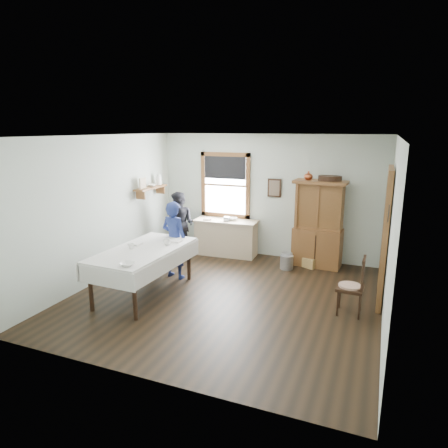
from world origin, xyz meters
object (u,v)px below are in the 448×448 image
Objects in this scene: work_counter at (226,238)px; pail at (287,262)px; woman_blue at (174,243)px; china_hutch at (318,224)px; wicker_basket at (309,262)px; spindle_chair at (350,285)px; figure_dark at (180,226)px; dining_table at (144,271)px.

pail is at bearing -18.23° from work_counter.
work_counter is 1.02× the size of woman_blue.
china_hutch is 1.02m from pail.
wicker_basket is at bearing -129.97° from china_hutch.
spindle_chair is 2.69× the size of wicker_basket.
china_hutch is 6.21× the size of pail.
china_hutch reaches higher than wicker_basket.
woman_blue is at bearing -106.04° from work_counter.
pail is 0.21× the size of woman_blue.
woman_blue reaches higher than work_counter.
spindle_chair is 4.17m from figure_dark.
spindle_chair is at bearing -176.94° from woman_blue.
china_hutch is 1.34× the size of figure_dark.
dining_table is at bearing -168.62° from spindle_chair.
pail is 0.50m from wicker_basket.
china_hutch is at bearing 114.55° from spindle_chair.
work_counter is 2.09m from china_hutch.
pail is at bearing 47.21° from dining_table.
pail is (-0.53, -0.43, -0.75)m from china_hutch.
work_counter is 1.06× the size of figure_dark.
wicker_basket is 0.25× the size of woman_blue.
dining_table reaches higher than work_counter.
spindle_chair is (2.87, -2.05, 0.06)m from work_counter.
work_counter is 4.06× the size of wicker_basket.
spindle_chair is at bearing -38.33° from work_counter.
work_counter is 4.89× the size of pail.
woman_blue is 1.39m from figure_dark.
work_counter is at bearing 146.94° from spindle_chair.
woman_blue reaches higher than dining_table.
pail is (1.50, -0.42, -0.26)m from work_counter.
china_hutch is 5.15× the size of wicker_basket.
china_hutch is at bearing -2.36° from work_counter.
wicker_basket is 0.26× the size of figure_dark.
figure_dark is at bearing 101.79° from dining_table.
figure_dark is (-2.86, -0.28, 0.57)m from wicker_basket.
china_hutch reaches higher than woman_blue.
woman_blue reaches higher than pail.
figure_dark is (-0.56, 1.28, -0.02)m from woman_blue.
spindle_chair is (0.84, -2.07, -0.43)m from china_hutch.
figure_dark is (-3.82, 1.65, 0.20)m from spindle_chair.
spindle_chair is 3.24× the size of pail.
work_counter is at bearing 79.04° from dining_table.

